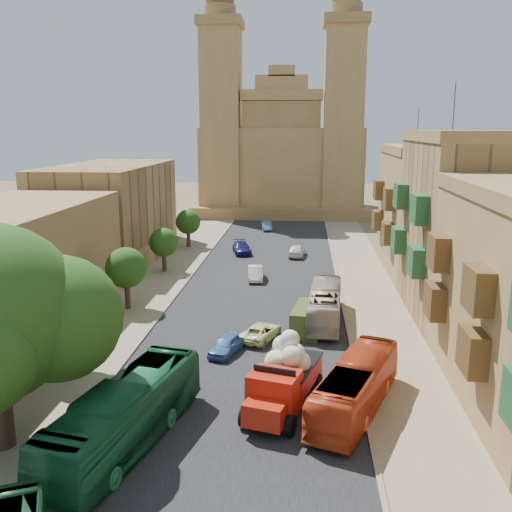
% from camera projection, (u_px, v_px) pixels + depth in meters
% --- Properties ---
extents(road_surface, '(14.00, 140.00, 0.01)m').
position_uv_depth(road_surface, '(260.00, 290.00, 50.13)').
color(road_surface, black).
rests_on(road_surface, ground).
extents(sidewalk_east, '(5.00, 140.00, 0.01)m').
position_uv_depth(sidewalk_east, '(369.00, 293.00, 49.34)').
color(sidewalk_east, '#867358').
rests_on(sidewalk_east, ground).
extents(sidewalk_west, '(5.00, 140.00, 0.01)m').
position_uv_depth(sidewalk_west, '(154.00, 288.00, 50.91)').
color(sidewalk_west, '#867358').
rests_on(sidewalk_west, ground).
extents(kerb_east, '(0.25, 140.00, 0.12)m').
position_uv_depth(kerb_east, '(340.00, 292.00, 49.54)').
color(kerb_east, '#867358').
rests_on(kerb_east, ground).
extents(kerb_west, '(0.25, 140.00, 0.12)m').
position_uv_depth(kerb_west, '(182.00, 288.00, 50.70)').
color(kerb_west, '#867358').
rests_on(kerb_west, ground).
extents(townhouse_c, '(9.00, 14.00, 17.40)m').
position_uv_depth(townhouse_c, '(468.00, 225.00, 42.43)').
color(townhouse_c, '#997345').
rests_on(townhouse_c, ground).
extents(townhouse_d, '(9.00, 14.00, 15.90)m').
position_uv_depth(townhouse_d, '(428.00, 209.00, 56.21)').
color(townhouse_d, olive).
rests_on(townhouse_d, ground).
extents(west_wall, '(1.00, 40.00, 1.80)m').
position_uv_depth(west_wall, '(77.00, 313.00, 41.25)').
color(west_wall, olive).
rests_on(west_wall, ground).
extents(west_building_mid, '(10.00, 22.00, 10.00)m').
position_uv_depth(west_building_mid, '(110.00, 209.00, 64.13)').
color(west_building_mid, '#997345').
rests_on(west_building_mid, ground).
extents(church, '(28.00, 22.50, 36.30)m').
position_uv_depth(church, '(283.00, 155.00, 95.30)').
color(church, olive).
rests_on(church, ground).
extents(street_tree_a, '(3.67, 3.67, 5.64)m').
position_uv_depth(street_tree_a, '(62.00, 310.00, 32.63)').
color(street_tree_a, '#3A271D').
rests_on(street_tree_a, ground).
extents(street_tree_b, '(3.20, 3.20, 4.92)m').
position_uv_depth(street_tree_b, '(126.00, 268.00, 44.40)').
color(street_tree_b, '#3A271D').
rests_on(street_tree_b, ground).
extents(street_tree_c, '(2.85, 2.85, 4.38)m').
position_uv_depth(street_tree_c, '(164.00, 243.00, 56.15)').
color(street_tree_c, '#3A271D').
rests_on(street_tree_c, ground).
extents(street_tree_d, '(2.94, 2.94, 4.52)m').
position_uv_depth(street_tree_d, '(188.00, 222.00, 67.79)').
color(street_tree_d, '#3A271D').
rests_on(street_tree_d, ground).
extents(red_truck, '(4.12, 6.94, 3.84)m').
position_uv_depth(red_truck, '(284.00, 377.00, 28.75)').
color(red_truck, '#B81E0E').
rests_on(red_truck, ground).
extents(olive_pickup, '(2.52, 4.61, 1.81)m').
position_uv_depth(olive_pickup, '(308.00, 319.00, 39.87)').
color(olive_pickup, '#435620').
rests_on(olive_pickup, ground).
extents(bus_green_north, '(4.93, 11.20, 3.04)m').
position_uv_depth(bus_green_north, '(125.00, 415.00, 25.24)').
color(bus_green_north, '#155831').
rests_on(bus_green_north, ground).
extents(bus_red_east, '(5.39, 9.56, 2.62)m').
position_uv_depth(bus_red_east, '(356.00, 387.00, 28.53)').
color(bus_red_east, '#C03819').
rests_on(bus_red_east, ground).
extents(bus_cream_east, '(2.84, 9.50, 2.61)m').
position_uv_depth(bus_cream_east, '(325.00, 305.00, 41.78)').
color(bus_cream_east, '#B9A690').
rests_on(bus_cream_east, ground).
extents(car_blue_a, '(2.28, 3.65, 1.16)m').
position_uv_depth(car_blue_a, '(226.00, 345.00, 35.97)').
color(car_blue_a, '#3C6CAE').
rests_on(car_blue_a, ground).
extents(car_white_a, '(1.74, 4.00, 1.28)m').
position_uv_depth(car_white_a, '(255.00, 273.00, 53.52)').
color(car_white_a, silver).
rests_on(car_white_a, ground).
extents(car_cream, '(3.03, 4.31, 1.09)m').
position_uv_depth(car_cream, '(261.00, 332.00, 38.38)').
color(car_cream, '#ECEAA2').
rests_on(car_cream, ground).
extents(car_dkblue, '(2.83, 4.85, 1.32)m').
position_uv_depth(car_dkblue, '(242.00, 248.00, 64.72)').
color(car_dkblue, '#15174F').
rests_on(car_dkblue, ground).
extents(car_white_b, '(2.11, 4.19, 1.37)m').
position_uv_depth(car_white_b, '(297.00, 250.00, 63.23)').
color(car_white_b, silver).
rests_on(car_white_b, ground).
extents(car_blue_b, '(1.84, 3.86, 1.22)m').
position_uv_depth(car_blue_b, '(267.00, 226.00, 79.58)').
color(car_blue_b, teal).
rests_on(car_blue_b, ground).
extents(pedestrian_a, '(0.69, 0.52, 1.73)m').
position_uv_depth(pedestrian_a, '(368.00, 366.00, 32.03)').
color(pedestrian_a, '#29272B').
rests_on(pedestrian_a, ground).
extents(pedestrian_c, '(0.72, 1.18, 1.87)m').
position_uv_depth(pedestrian_c, '(365.00, 353.00, 33.74)').
color(pedestrian_c, '#3A3841').
rests_on(pedestrian_c, ground).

